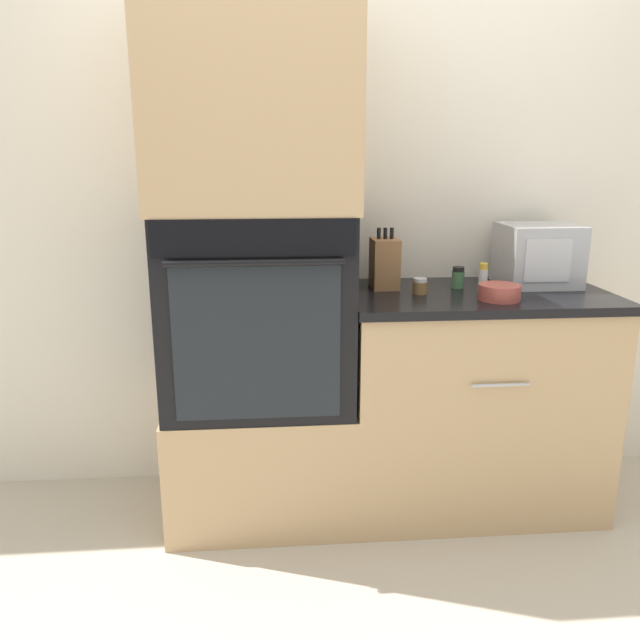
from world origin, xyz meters
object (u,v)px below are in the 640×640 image
object	(u,v)px
bowl	(499,292)
condiment_jar_near	(420,286)
condiment_jar_far	(458,278)
knife_block	(384,263)
condiment_jar_mid	(483,278)
microwave	(537,255)
wall_oven	(258,308)

from	to	relation	value
bowl	condiment_jar_near	xyz separation A→B (m)	(-0.28, 0.13, 0.00)
condiment_jar_far	knife_block	bearing A→B (deg)	175.09
bowl	condiment_jar_far	bearing A→B (deg)	111.32
knife_block	bowl	bearing A→B (deg)	-33.15
condiment_jar_far	bowl	bearing A→B (deg)	-68.68
condiment_jar_mid	condiment_jar_near	bearing A→B (deg)	-174.99
microwave	bowl	xyz separation A→B (m)	(-0.26, -0.27, -0.10)
bowl	condiment_jar_far	world-z (taller)	condiment_jar_far
bowl	condiment_jar_far	xyz separation A→B (m)	(-0.09, 0.23, 0.01)
condiment_jar_far	condiment_jar_near	bearing A→B (deg)	-151.47
wall_oven	condiment_jar_far	world-z (taller)	wall_oven
bowl	condiment_jar_far	distance (m)	0.25
wall_oven	condiment_jar_mid	size ratio (longest dim) A/B	6.57
wall_oven	condiment_jar_mid	bearing A→B (deg)	0.27
wall_oven	condiment_jar_far	distance (m)	0.84
knife_block	microwave	bearing A→B (deg)	0.66
wall_oven	condiment_jar_near	xyz separation A→B (m)	(0.65, -0.02, 0.08)
microwave	condiment_jar_near	xyz separation A→B (m)	(-0.53, -0.13, -0.10)
microwave	bowl	distance (m)	0.38
bowl	condiment_jar_mid	world-z (taller)	condiment_jar_mid
condiment_jar_near	condiment_jar_mid	distance (m)	0.27
knife_block	condiment_jar_near	world-z (taller)	knife_block
wall_oven	knife_block	size ratio (longest dim) A/B	3.05
knife_block	condiment_jar_far	size ratio (longest dim) A/B	2.83
knife_block	wall_oven	bearing A→B (deg)	-168.36
microwave	condiment_jar_mid	world-z (taller)	microwave
condiment_jar_mid	condiment_jar_far	bearing A→B (deg)	135.57
bowl	condiment_jar_near	bearing A→B (deg)	154.37
wall_oven	condiment_jar_near	distance (m)	0.65
knife_block	condiment_jar_near	size ratio (longest dim) A/B	3.99
condiment_jar_mid	knife_block	bearing A→B (deg)	164.92
wall_oven	microwave	distance (m)	1.20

